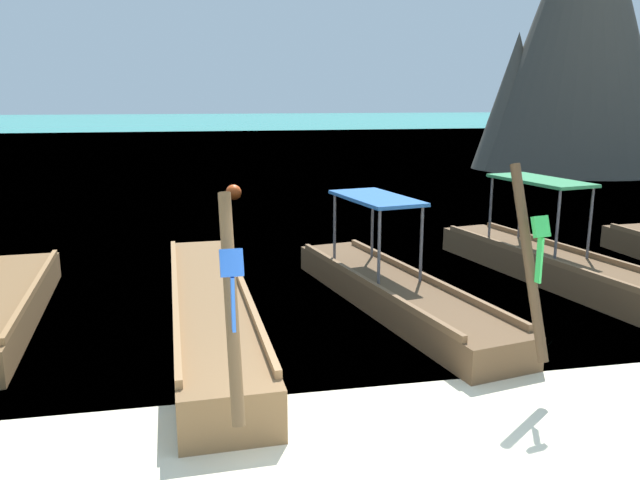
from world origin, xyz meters
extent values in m
plane|color=#2DB29E|center=(0.00, 62.27, 0.00)|extent=(120.00, 120.00, 0.00)
cube|color=brown|center=(-4.79, 5.52, 0.24)|extent=(1.44, 5.10, 0.48)
cube|color=#996C3F|center=(-4.27, 5.56, 0.53)|extent=(0.38, 4.63, 0.10)
cube|color=brown|center=(-1.61, 4.58, 0.29)|extent=(1.34, 6.87, 0.58)
cube|color=#9F7246|center=(-2.11, 4.56, 0.63)|extent=(0.31, 6.28, 0.10)
cube|color=#9F7246|center=(-1.10, 4.60, 0.63)|extent=(0.31, 6.28, 0.10)
cylinder|color=brown|center=(-1.47, 0.96, 1.57)|extent=(0.15, 0.84, 2.02)
cube|color=blue|center=(-1.46, 0.79, 2.03)|extent=(0.21, 0.15, 0.25)
cube|color=blue|center=(-1.46, 0.77, 1.66)|extent=(0.03, 0.08, 0.50)
cube|color=brown|center=(1.40, 4.98, 0.23)|extent=(2.22, 5.88, 0.46)
cube|color=brown|center=(0.90, 4.88, 0.51)|extent=(1.13, 5.23, 0.10)
cube|color=brown|center=(1.90, 5.08, 0.51)|extent=(1.13, 5.23, 0.10)
cylinder|color=brown|center=(2.01, 1.94, 1.56)|extent=(0.28, 0.84, 2.23)
cube|color=green|center=(2.03, 1.80, 2.00)|extent=(0.22, 0.17, 0.25)
cube|color=green|center=(2.04, 1.78, 1.62)|extent=(0.05, 0.08, 0.53)
cylinder|color=#4C4C51|center=(1.05, 4.76, 1.08)|extent=(0.06, 0.06, 1.25)
cylinder|color=#4C4C51|center=(1.80, 4.92, 1.08)|extent=(0.06, 0.06, 1.25)
cylinder|color=#4C4C51|center=(0.71, 6.46, 1.08)|extent=(0.06, 0.06, 1.25)
cylinder|color=#4C4C51|center=(1.46, 6.61, 1.08)|extent=(0.06, 0.06, 1.25)
cube|color=#235BA3|center=(1.25, 5.69, 1.74)|extent=(1.30, 2.08, 0.06)
cube|color=brown|center=(4.88, 5.67, 0.25)|extent=(2.29, 6.45, 0.50)
cube|color=brown|center=(4.39, 5.58, 0.55)|extent=(1.20, 5.76, 0.10)
cube|color=brown|center=(5.38, 5.77, 0.55)|extent=(1.20, 5.76, 0.10)
cylinder|color=#4C4C51|center=(4.54, 5.45, 1.16)|extent=(0.06, 0.06, 1.32)
cylinder|color=#4C4C51|center=(5.29, 5.59, 1.16)|extent=(0.06, 0.06, 1.32)
cylinder|color=#4C4C51|center=(4.17, 7.32, 1.16)|extent=(0.06, 0.06, 1.32)
cylinder|color=#4C4C51|center=(4.92, 7.46, 1.16)|extent=(0.06, 0.06, 1.32)
cube|color=#2D844C|center=(4.73, 6.45, 1.85)|extent=(1.31, 2.25, 0.06)
cone|color=#47443D|center=(15.82, 22.72, 6.83)|extent=(8.63, 8.63, 13.65)
cone|color=#4E4B43|center=(13.20, 23.58, 3.15)|extent=(3.73, 3.73, 6.31)
sphere|color=#EA5119|center=(-0.52, 16.59, 0.27)|extent=(0.53, 0.53, 0.53)
camera|label=1|loc=(-1.73, -4.50, 3.43)|focal=35.41mm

